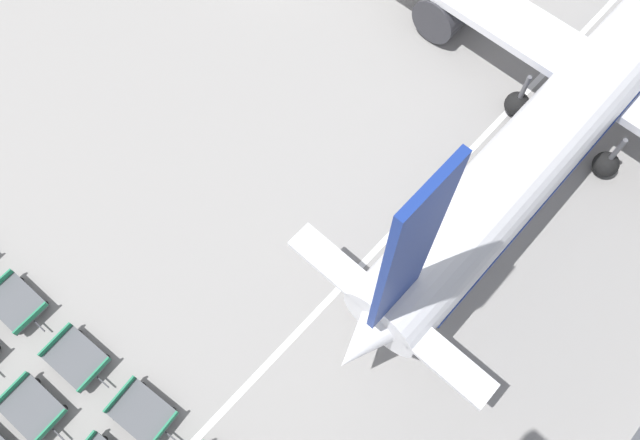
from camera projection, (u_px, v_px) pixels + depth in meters
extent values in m
cylinder|color=white|center=(625.00, 50.00, 29.26)|extent=(3.43, 36.00, 3.41)
cone|color=white|center=(377.00, 326.00, 23.68)|extent=(3.24, 4.10, 3.24)
cube|color=navy|center=(409.00, 255.00, 18.28)|extent=(0.28, 2.56, 8.93)
cube|color=white|center=(388.00, 311.00, 23.40)|extent=(9.39, 1.19, 0.24)
cube|color=white|center=(602.00, 79.00, 29.51)|extent=(33.53, 2.98, 0.44)
cylinder|color=#333338|center=(454.00, 2.00, 33.46)|extent=(2.59, 4.01, 2.58)
cube|color=navy|center=(620.00, 59.00, 29.80)|extent=(3.50, 32.40, 0.61)
cylinder|color=#56565B|center=(615.00, 153.00, 29.16)|extent=(0.24, 0.24, 2.18)
sphere|color=black|center=(606.00, 164.00, 30.15)|extent=(1.26, 1.26, 1.26)
cylinder|color=#56565B|center=(523.00, 91.00, 30.65)|extent=(0.24, 0.24, 2.18)
sphere|color=black|center=(517.00, 104.00, 31.63)|extent=(1.26, 1.26, 1.26)
cube|color=#515459|center=(32.00, 409.00, 25.41)|extent=(2.57, 1.93, 0.10)
cube|color=#237F56|center=(49.00, 427.00, 24.90)|extent=(0.19, 1.78, 0.32)
cube|color=#237F56|center=(10.00, 389.00, 25.53)|extent=(0.19, 1.78, 0.32)
cube|color=#333338|center=(59.00, 435.00, 25.10)|extent=(0.70, 0.11, 0.06)
sphere|color=black|center=(35.00, 439.00, 25.27)|extent=(0.36, 0.36, 0.36)
sphere|color=black|center=(63.00, 409.00, 25.76)|extent=(0.36, 0.36, 0.36)
sphere|color=black|center=(7.00, 411.00, 25.72)|extent=(0.36, 0.36, 0.36)
sphere|color=black|center=(36.00, 382.00, 26.22)|extent=(0.36, 0.36, 0.36)
sphere|color=black|center=(103.00, 440.00, 25.25)|extent=(0.36, 0.36, 0.36)
cube|color=#515459|center=(15.00, 303.00, 27.30)|extent=(2.55, 1.90, 0.10)
cube|color=#237F56|center=(30.00, 318.00, 26.79)|extent=(0.17, 1.78, 0.32)
cube|color=#333338|center=(39.00, 326.00, 26.98)|extent=(0.70, 0.09, 0.06)
sphere|color=black|center=(18.00, 330.00, 27.16)|extent=(0.36, 0.36, 0.36)
sphere|color=black|center=(45.00, 305.00, 27.65)|extent=(0.36, 0.36, 0.36)
sphere|color=black|center=(20.00, 281.00, 28.11)|extent=(0.36, 0.36, 0.36)
cube|color=#515459|center=(76.00, 358.00, 26.28)|extent=(2.59, 1.96, 0.10)
cube|color=#237F56|center=(94.00, 375.00, 25.78)|extent=(0.22, 1.78, 0.32)
cube|color=#237F56|center=(55.00, 340.00, 26.40)|extent=(0.22, 1.78, 0.32)
cube|color=#333338|center=(103.00, 382.00, 25.98)|extent=(0.70, 0.11, 0.06)
sphere|color=black|center=(80.00, 387.00, 26.14)|extent=(0.36, 0.36, 0.36)
sphere|color=black|center=(106.00, 359.00, 26.64)|extent=(0.36, 0.36, 0.36)
sphere|color=black|center=(52.00, 361.00, 26.59)|extent=(0.36, 0.36, 0.36)
sphere|color=black|center=(78.00, 334.00, 27.09)|extent=(0.36, 0.36, 0.36)
cube|color=#515459|center=(142.00, 413.00, 25.34)|extent=(2.64, 2.04, 0.10)
cube|color=#237F56|center=(163.00, 430.00, 24.86)|extent=(0.28, 1.78, 0.32)
cube|color=#237F56|center=(119.00, 394.00, 25.45)|extent=(0.28, 1.78, 0.32)
cube|color=#333338|center=(172.00, 437.00, 25.06)|extent=(0.70, 0.14, 0.06)
sphere|color=black|center=(172.00, 412.00, 25.72)|extent=(0.36, 0.36, 0.36)
sphere|color=black|center=(116.00, 417.00, 25.64)|extent=(0.36, 0.36, 0.36)
sphere|color=black|center=(142.00, 386.00, 26.15)|extent=(0.36, 0.36, 0.36)
cube|color=white|center=(446.00, 176.00, 30.59)|extent=(0.32, 35.25, 0.01)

